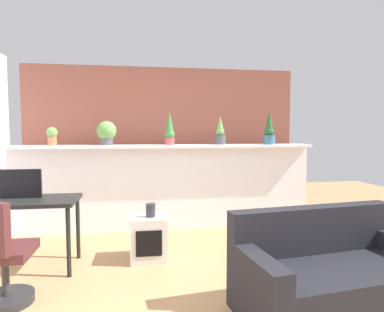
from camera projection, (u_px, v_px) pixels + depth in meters
name	position (u px, v px, depth m)	size (l,w,h in m)	color
ground_plane	(184.00, 292.00, 2.99)	(12.00, 12.00, 0.00)	tan
divider_wall	(167.00, 188.00, 4.92)	(4.38, 0.16, 1.22)	white
plant_shelf	(167.00, 146.00, 4.84)	(4.38, 0.39, 0.04)	white
brick_wall_behind	(164.00, 144.00, 5.47)	(4.38, 0.10, 2.50)	brown
potted_plant_0	(52.00, 135.00, 4.59)	(0.15, 0.15, 0.26)	#C66B42
potted_plant_1	(107.00, 132.00, 4.69)	(0.28, 0.28, 0.34)	#4C4C51
potted_plant_2	(170.00, 130.00, 4.84)	(0.15, 0.15, 0.50)	#B7474C
potted_plant_3	(220.00, 133.00, 4.98)	(0.16, 0.16, 0.43)	#4C4C51
potted_plant_4	(269.00, 130.00, 5.03)	(0.18, 0.18, 0.52)	#386B84
desk	(23.00, 207.00, 3.43)	(1.10, 0.60, 0.75)	black
tv_monitor	(21.00, 184.00, 3.48)	(0.41, 0.04, 0.31)	black
side_cube_shelf	(149.00, 238.00, 3.74)	(0.40, 0.41, 0.50)	silver
vase_on_shelf	(151.00, 210.00, 3.69)	(0.11, 0.11, 0.15)	#2D2D33
couch	(332.00, 276.00, 2.66)	(1.64, 0.95, 0.80)	black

